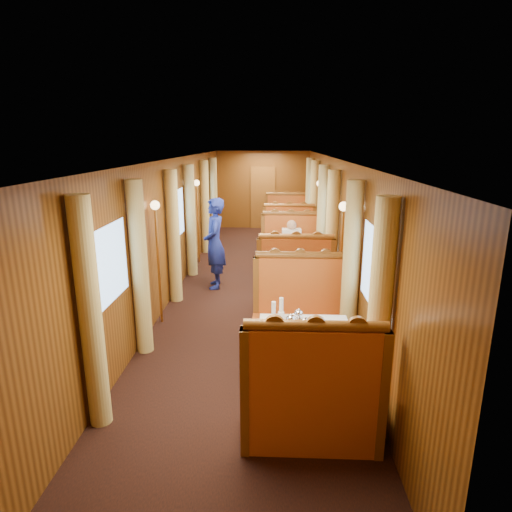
# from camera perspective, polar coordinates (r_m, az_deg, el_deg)

# --- Properties ---
(floor) EXTENTS (3.00, 12.00, 0.01)m
(floor) POSITION_cam_1_polar(r_m,az_deg,el_deg) (8.52, -0.25, -4.14)
(floor) COLOR black
(floor) RESTS_ON ground
(ceiling) EXTENTS (3.00, 12.00, 0.01)m
(ceiling) POSITION_cam_1_polar(r_m,az_deg,el_deg) (8.05, -0.27, 12.90)
(ceiling) COLOR silver
(ceiling) RESTS_ON wall_left
(wall_far) EXTENTS (3.00, 0.01, 2.50)m
(wall_far) POSITION_cam_1_polar(r_m,az_deg,el_deg) (14.13, 0.92, 8.77)
(wall_far) COLOR brown
(wall_far) RESTS_ON floor
(wall_near) EXTENTS (3.00, 0.01, 2.50)m
(wall_near) POSITION_cam_1_polar(r_m,az_deg,el_deg) (2.60, -7.11, -21.99)
(wall_near) COLOR brown
(wall_near) RESTS_ON floor
(wall_left) EXTENTS (0.01, 12.00, 2.50)m
(wall_left) POSITION_cam_1_polar(r_m,az_deg,el_deg) (8.40, -10.55, 4.15)
(wall_left) COLOR brown
(wall_left) RESTS_ON floor
(wall_right) EXTENTS (0.01, 12.00, 2.50)m
(wall_right) POSITION_cam_1_polar(r_m,az_deg,el_deg) (8.26, 10.22, 3.99)
(wall_right) COLOR brown
(wall_right) RESTS_ON floor
(doorway_far) EXTENTS (0.80, 0.04, 2.00)m
(doorway_far) POSITION_cam_1_polar(r_m,az_deg,el_deg) (14.13, 0.92, 7.75)
(doorway_far) COLOR brown
(doorway_far) RESTS_ON floor
(table_near) EXTENTS (1.05, 0.72, 0.75)m
(table_near) POSITION_cam_1_polar(r_m,az_deg,el_deg) (5.16, 6.40, -13.14)
(table_near) COLOR white
(table_near) RESTS_ON floor
(banquette_near_fwd) EXTENTS (1.30, 0.55, 1.34)m
(banquette_near_fwd) POSITION_cam_1_polar(r_m,az_deg,el_deg) (4.27, 7.34, -19.00)
(banquette_near_fwd) COLOR #A73112
(banquette_near_fwd) RESTS_ON floor
(banquette_near_aft) EXTENTS (1.30, 0.55, 1.34)m
(banquette_near_aft) POSITION_cam_1_polar(r_m,az_deg,el_deg) (6.06, 5.79, -8.19)
(banquette_near_aft) COLOR #A73112
(banquette_near_aft) RESTS_ON floor
(table_mid) EXTENTS (1.05, 0.72, 0.75)m
(table_mid) POSITION_cam_1_polar(r_m,az_deg,el_deg) (8.41, 4.87, -1.78)
(table_mid) COLOR white
(table_mid) RESTS_ON floor
(banquette_mid_fwd) EXTENTS (1.30, 0.55, 1.34)m
(banquette_mid_fwd) POSITION_cam_1_polar(r_m,az_deg,el_deg) (7.43, 5.18, -3.70)
(banquette_mid_fwd) COLOR #A73112
(banquette_mid_fwd) RESTS_ON floor
(banquette_mid_aft) EXTENTS (1.30, 0.55, 1.34)m
(banquette_mid_aft) POSITION_cam_1_polar(r_m,az_deg,el_deg) (9.37, 4.63, 0.30)
(banquette_mid_aft) COLOR #A73112
(banquette_mid_aft) RESTS_ON floor
(table_far) EXTENTS (1.05, 0.72, 0.75)m
(table_far) POSITION_cam_1_polar(r_m,az_deg,el_deg) (11.80, 4.21, 3.16)
(table_far) COLOR white
(table_far) RESTS_ON floor
(banquette_far_fwd) EXTENTS (1.30, 0.55, 1.34)m
(banquette_far_fwd) POSITION_cam_1_polar(r_m,az_deg,el_deg) (10.80, 4.36, 2.30)
(banquette_far_fwd) COLOR #A73112
(banquette_far_fwd) RESTS_ON floor
(banquette_far_aft) EXTENTS (1.30, 0.55, 1.34)m
(banquette_far_aft) POSITION_cam_1_polar(r_m,az_deg,el_deg) (12.78, 4.09, 4.32)
(banquette_far_aft) COLOR #A73112
(banquette_far_aft) RESTS_ON floor
(tea_tray) EXTENTS (0.38, 0.31, 0.01)m
(tea_tray) POSITION_cam_1_polar(r_m,az_deg,el_deg) (4.95, 5.81, -9.49)
(tea_tray) COLOR silver
(tea_tray) RESTS_ON table_near
(teapot_left) EXTENTS (0.21, 0.17, 0.15)m
(teapot_left) POSITION_cam_1_polar(r_m,az_deg,el_deg) (4.85, 4.64, -9.15)
(teapot_left) COLOR silver
(teapot_left) RESTS_ON tea_tray
(teapot_right) EXTENTS (0.19, 0.16, 0.14)m
(teapot_right) POSITION_cam_1_polar(r_m,az_deg,el_deg) (4.83, 6.44, -9.38)
(teapot_right) COLOR silver
(teapot_right) RESTS_ON tea_tray
(teapot_back) EXTENTS (0.22, 0.20, 0.14)m
(teapot_back) POSITION_cam_1_polar(r_m,az_deg,el_deg) (5.01, 5.68, -8.35)
(teapot_back) COLOR silver
(teapot_back) RESTS_ON tea_tray
(fruit_plate) EXTENTS (0.21, 0.21, 0.05)m
(fruit_plate) POSITION_cam_1_polar(r_m,az_deg,el_deg) (4.93, 10.20, -9.59)
(fruit_plate) COLOR white
(fruit_plate) RESTS_ON table_near
(cup_inboard) EXTENTS (0.08, 0.08, 0.26)m
(cup_inboard) POSITION_cam_1_polar(r_m,az_deg,el_deg) (5.03, 2.35, -7.80)
(cup_inboard) COLOR white
(cup_inboard) RESTS_ON table_near
(cup_outboard) EXTENTS (0.08, 0.08, 0.26)m
(cup_outboard) POSITION_cam_1_polar(r_m,az_deg,el_deg) (5.15, 3.38, -7.24)
(cup_outboard) COLOR white
(cup_outboard) RESTS_ON table_near
(rose_vase_mid) EXTENTS (0.06, 0.06, 0.36)m
(rose_vase_mid) POSITION_cam_1_polar(r_m,az_deg,el_deg) (8.29, 4.85, 1.93)
(rose_vase_mid) COLOR silver
(rose_vase_mid) RESTS_ON table_mid
(rose_vase_far) EXTENTS (0.06, 0.06, 0.36)m
(rose_vase_far) POSITION_cam_1_polar(r_m,az_deg,el_deg) (11.73, 4.44, 5.83)
(rose_vase_far) COLOR silver
(rose_vase_far) RESTS_ON table_far
(window_left_near) EXTENTS (0.01, 1.20, 0.90)m
(window_left_near) POSITION_cam_1_polar(r_m,az_deg,el_deg) (5.09, -19.17, -1.25)
(window_left_near) COLOR #82ADE2
(window_left_near) RESTS_ON wall_left
(curtain_left_near_a) EXTENTS (0.22, 0.22, 2.35)m
(curtain_left_near_a) POSITION_cam_1_polar(r_m,az_deg,el_deg) (4.46, -21.21, -7.47)
(curtain_left_near_a) COLOR tan
(curtain_left_near_a) RESTS_ON floor
(curtain_left_near_b) EXTENTS (0.22, 0.22, 2.35)m
(curtain_left_near_b) POSITION_cam_1_polar(r_m,az_deg,el_deg) (5.84, -15.24, -1.71)
(curtain_left_near_b) COLOR tan
(curtain_left_near_b) RESTS_ON floor
(window_right_near) EXTENTS (0.01, 1.20, 0.90)m
(window_right_near) POSITION_cam_1_polar(r_m,az_deg,el_deg) (4.86, 15.44, -1.70)
(window_right_near) COLOR #82ADE2
(window_right_near) RESTS_ON wall_right
(curtain_right_near_a) EXTENTS (0.22, 0.22, 2.35)m
(curtain_right_near_a) POSITION_cam_1_polar(r_m,az_deg,el_deg) (4.22, 16.08, -8.34)
(curtain_right_near_a) COLOR tan
(curtain_right_near_a) RESTS_ON floor
(curtain_right_near_b) EXTENTS (0.22, 0.22, 2.35)m
(curtain_right_near_b) POSITION_cam_1_polar(r_m,az_deg,el_deg) (5.65, 12.51, -2.08)
(curtain_right_near_b) COLOR tan
(curtain_right_near_b) RESTS_ON floor
(window_left_mid) EXTENTS (0.01, 1.20, 0.90)m
(window_left_mid) POSITION_cam_1_polar(r_m,az_deg,el_deg) (8.37, -10.52, 5.50)
(window_left_mid) COLOR #82ADE2
(window_left_mid) RESTS_ON wall_left
(curtain_left_mid_a) EXTENTS (0.22, 0.22, 2.35)m
(curtain_left_mid_a) POSITION_cam_1_polar(r_m,az_deg,el_deg) (7.65, -10.93, 2.48)
(curtain_left_mid_a) COLOR tan
(curtain_left_mid_a) RESTS_ON floor
(curtain_left_mid_b) EXTENTS (0.22, 0.22, 2.35)m
(curtain_left_mid_b) POSITION_cam_1_polar(r_m,az_deg,el_deg) (9.14, -8.72, 4.63)
(curtain_left_mid_b) COLOR tan
(curtain_left_mid_b) RESTS_ON floor
(window_right_mid) EXTENTS (0.01, 1.20, 0.90)m
(window_right_mid) POSITION_cam_1_polar(r_m,az_deg,el_deg) (8.23, 10.18, 5.35)
(window_right_mid) COLOR #82ADE2
(window_right_mid) RESTS_ON wall_right
(curtain_right_mid_a) EXTENTS (0.22, 0.22, 2.35)m
(curtain_right_mid_a) POSITION_cam_1_polar(r_m,az_deg,el_deg) (7.51, 10.04, 2.29)
(curtain_right_mid_a) COLOR tan
(curtain_right_mid_a) RESTS_ON floor
(curtain_right_mid_b) EXTENTS (0.22, 0.22, 2.35)m
(curtain_right_mid_b) POSITION_cam_1_polar(r_m,az_deg,el_deg) (9.02, 8.80, 4.49)
(curtain_right_mid_b) COLOR tan
(curtain_right_mid_b) RESTS_ON floor
(window_left_far) EXTENTS (0.01, 1.20, 0.90)m
(window_left_far) POSITION_cam_1_polar(r_m,az_deg,el_deg) (11.77, -6.75, 8.37)
(window_left_far) COLOR #82ADE2
(window_left_far) RESTS_ON wall_left
(curtain_left_far_a) EXTENTS (0.22, 0.22, 2.35)m
(curtain_left_far_a) POSITION_cam_1_polar(r_m,az_deg,el_deg) (11.02, -6.80, 6.48)
(curtain_left_far_a) COLOR tan
(curtain_left_far_a) RESTS_ON floor
(curtain_left_far_b) EXTENTS (0.22, 0.22, 2.35)m
(curtain_left_far_b) POSITION_cam_1_polar(r_m,az_deg,el_deg) (12.55, -5.67, 7.56)
(curtain_left_far_b) COLOR tan
(curtain_left_far_b) RESTS_ON floor
(window_right_far) EXTENTS (0.01, 1.20, 0.90)m
(window_right_far) POSITION_cam_1_polar(r_m,az_deg,el_deg) (11.67, 7.96, 8.28)
(window_right_far) COLOR #82ADE2
(window_right_far) RESTS_ON wall_right
(curtain_right_far_a) EXTENTS (0.22, 0.22, 2.35)m
(curtain_right_far_a) POSITION_cam_1_polar(r_m,az_deg,el_deg) (10.93, 7.73, 6.37)
(curtain_right_far_a) COLOR tan
(curtain_right_far_a) RESTS_ON floor
(curtain_right_far_b) EXTENTS (0.22, 0.22, 2.35)m
(curtain_right_far_b) POSITION_cam_1_polar(r_m,az_deg,el_deg) (12.47, 7.10, 7.46)
(curtain_right_far_b) COLOR tan
(curtain_right_far_b) RESTS_ON floor
(sconce_left_fore) EXTENTS (0.14, 0.14, 1.95)m
(sconce_left_fore) POSITION_cam_1_polar(r_m,az_deg,el_deg) (6.69, -13.07, 2.41)
(sconce_left_fore) COLOR #BF8C3F
(sconce_left_fore) RESTS_ON floor
(sconce_right_fore) EXTENTS (0.14, 0.14, 1.95)m
(sconce_right_fore) POSITION_cam_1_polar(r_m,az_deg,el_deg) (6.53, 11.37, 2.19)
(sconce_right_fore) COLOR #BF8C3F
(sconce_right_fore) RESTS_ON floor
(sconce_left_aft) EXTENTS (0.14, 0.14, 1.95)m
(sconce_left_aft) POSITION_cam_1_polar(r_m,az_deg,el_deg) (10.05, -7.82, 6.82)
(sconce_left_aft) COLOR #BF8C3F
(sconce_left_aft) RESTS_ON floor
(sconce_right_aft) EXTENTS (0.14, 0.14, 1.95)m
(sconce_right_aft) POSITION_cam_1_polar(r_m,az_deg,el_deg) (9.94, 8.38, 6.71)
(sconce_right_aft) COLOR #BF8C3F
(sconce_right_aft) RESTS_ON floor
(steward) EXTENTS (0.51, 0.70, 1.77)m
(steward) POSITION_cam_1_polar(r_m,az_deg,el_deg) (8.32, -5.54, 1.66)
(steward) COLOR navy
(steward) RESTS_ON floor
(passenger) EXTENTS (0.40, 0.44, 0.76)m
(passenger) POSITION_cam_1_polar(r_m,az_deg,el_deg) (9.03, 4.74, 1.82)
(passenger) COLOR beige
(passenger) RESTS_ON banquette_mid_aft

